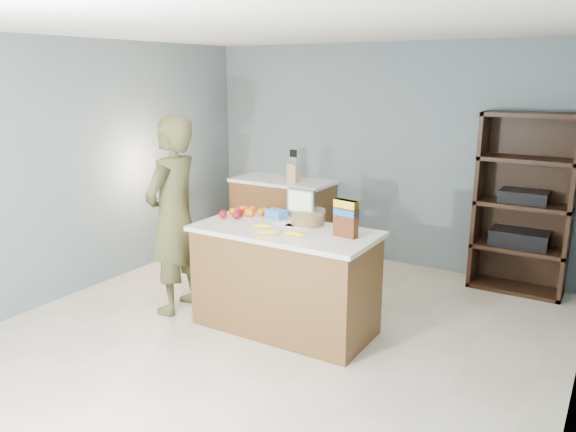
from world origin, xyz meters
The scene contains 15 objects.
floor centered at (0.00, 0.00, 0.00)m, with size 4.50×5.00×0.02m, color beige.
walls centered at (0.00, 0.00, 1.65)m, with size 4.52×5.02×2.51m.
counter_peninsula centered at (0.00, 0.30, 0.42)m, with size 1.56×0.76×0.90m.
back_cabinet centered at (-1.20, 2.20, 0.45)m, with size 1.24×0.62×0.90m.
shelving_unit centered at (1.55, 2.35, 0.86)m, with size 0.90×0.40×1.80m.
person centered at (-1.08, 0.13, 0.90)m, with size 0.66×0.43×1.81m, color #494927.
knife_block centered at (-1.00, 2.11, 1.02)m, with size 0.12×0.10×0.31m.
envelopes centered at (-0.01, 0.42, 0.90)m, with size 0.35×0.14×0.00m.
bananas centered at (0.05, 0.15, 0.92)m, with size 0.55×0.25×0.04m.
apples centered at (-0.59, 0.37, 0.94)m, with size 0.18×0.21×0.07m.
oranges centered at (-0.53, 0.54, 0.93)m, with size 0.30×0.24×0.07m.
blue_carton centered at (-0.25, 0.55, 0.94)m, with size 0.18×0.12×0.08m, color blue.
salad_bowl centered at (0.10, 0.52, 0.96)m, with size 0.30×0.30×0.13m.
tv centered at (-0.03, 0.62, 1.06)m, with size 0.28×0.12×0.28m.
cereal_box centered at (0.53, 0.36, 1.07)m, with size 0.21×0.11×0.30m.
Camera 1 is at (2.37, -3.55, 2.16)m, focal length 35.00 mm.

